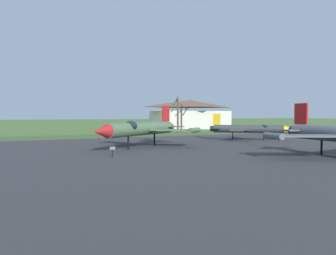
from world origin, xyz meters
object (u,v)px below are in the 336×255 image
(jet_fighter_front_left, at_px, (251,129))
(jet_fighter_rear_center, at_px, (140,129))
(info_placard_rear_center, at_px, (113,151))
(visitor_building, at_px, (190,115))

(jet_fighter_front_left, bearing_deg, jet_fighter_rear_center, -169.64)
(jet_fighter_rear_center, height_order, info_placard_rear_center, jet_fighter_rear_center)
(jet_fighter_front_left, xyz_separation_m, info_placard_rear_center, (-26.47, -11.91, -1.15))
(info_placard_rear_center, height_order, visitor_building, visitor_building)
(visitor_building, bearing_deg, jet_fighter_rear_center, -126.46)
(jet_fighter_front_left, xyz_separation_m, jet_fighter_rear_center, (-20.22, -3.70, 0.53))
(jet_fighter_front_left, bearing_deg, info_placard_rear_center, -155.77)
(info_placard_rear_center, bearing_deg, visitor_building, 53.43)
(jet_fighter_rear_center, relative_size, info_placard_rear_center, 14.45)
(jet_fighter_front_left, relative_size, info_placard_rear_center, 10.25)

